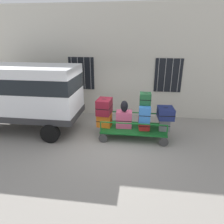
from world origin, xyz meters
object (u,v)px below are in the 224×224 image
at_px(suitcase_center_bottom, 144,123).
at_px(suitcase_center_top, 145,99).
at_px(backpack, 124,106).
at_px(suitcase_midright_middle, 166,113).
at_px(suitcase_midleft_bottom, 124,119).
at_px(suitcase_midright_bottom, 165,124).
at_px(suitcase_left_middle, 104,107).
at_px(suitcase_left_bottom, 104,120).
at_px(van, 22,91).
at_px(luggage_cart, 134,129).
at_px(suitcase_center_middle, 145,112).

distance_m(suitcase_center_bottom, suitcase_center_top, 0.99).
bearing_deg(backpack, suitcase_midright_middle, 0.98).
distance_m(suitcase_midleft_bottom, suitcase_midright_bottom, 1.52).
relative_size(suitcase_center_bottom, suitcase_midright_middle, 0.90).
bearing_deg(suitcase_left_middle, suitcase_left_bottom, -90.00).
bearing_deg(van, suitcase_left_bottom, -1.19).
height_order(suitcase_center_top, backpack, suitcase_center_top).
bearing_deg(suitcase_midleft_bottom, suitcase_midright_middle, -1.95).
bearing_deg(luggage_cart, suitcase_midleft_bottom, 175.76).
bearing_deg(backpack, suitcase_center_middle, 4.11).
bearing_deg(luggage_cart, van, 178.90).
xyz_separation_m(suitcase_left_middle, suitcase_midright_bottom, (2.27, -0.07, -0.56)).
bearing_deg(backpack, suitcase_midright_bottom, 0.47).
height_order(suitcase_midleft_bottom, suitcase_midright_middle, suitcase_midright_middle).
bearing_deg(luggage_cart, suitcase_center_middle, 0.68).
relative_size(van, suitcase_center_bottom, 7.07).
xyz_separation_m(suitcase_left_middle, suitcase_midleft_bottom, (0.76, -0.01, -0.47)).
relative_size(suitcase_center_middle, suitcase_midright_bottom, 1.88).
bearing_deg(suitcase_midleft_bottom, suitcase_left_bottom, -179.12).
height_order(suitcase_left_bottom, suitcase_midleft_bottom, suitcase_midleft_bottom).
distance_m(luggage_cart, suitcase_left_middle, 1.42).
xyz_separation_m(suitcase_left_bottom, suitcase_center_top, (1.52, 0.00, 0.93)).
bearing_deg(suitcase_center_bottom, van, 179.31).
bearing_deg(suitcase_left_bottom, suitcase_center_top, 0.04).
bearing_deg(suitcase_midright_middle, luggage_cart, 178.81).
height_order(suitcase_left_bottom, suitcase_midright_middle, suitcase_midright_middle).
height_order(suitcase_center_bottom, suitcase_midright_bottom, suitcase_midright_bottom).
relative_size(luggage_cart, suitcase_midright_bottom, 5.33).
relative_size(van, suitcase_left_bottom, 7.69).
relative_size(suitcase_midleft_bottom, backpack, 1.47).
height_order(suitcase_midright_bottom, backpack, backpack).
bearing_deg(suitcase_left_middle, suitcase_center_middle, -1.23).
bearing_deg(suitcase_midright_bottom, suitcase_left_middle, 178.13).
bearing_deg(suitcase_center_bottom, suitcase_midright_bottom, -4.85).
bearing_deg(suitcase_midright_middle, backpack, -179.02).
distance_m(suitcase_center_bottom, suitcase_midright_bottom, 0.76).
distance_m(suitcase_left_bottom, suitcase_midleft_bottom, 0.76).
relative_size(suitcase_left_bottom, backpack, 1.32).
bearing_deg(suitcase_midright_middle, van, 178.88).
distance_m(luggage_cart, suitcase_center_middle, 0.82).
xyz_separation_m(van, suitcase_midleft_bottom, (4.03, -0.06, -0.93)).
xyz_separation_m(suitcase_midleft_bottom, suitcase_center_middle, (0.76, -0.02, 0.35)).
xyz_separation_m(luggage_cart, suitcase_left_middle, (-1.14, 0.04, 0.84)).
bearing_deg(suitcase_left_bottom, suitcase_midright_bottom, -1.35).
distance_m(luggage_cart, suitcase_center_bottom, 0.45).
height_order(suitcase_left_bottom, suitcase_center_bottom, suitcase_left_bottom).
height_order(suitcase_left_middle, suitcase_center_middle, suitcase_left_middle).
distance_m(suitcase_left_bottom, suitcase_center_middle, 1.57).
bearing_deg(suitcase_midleft_bottom, backpack, -85.25).
height_order(suitcase_left_middle, suitcase_center_bottom, suitcase_left_middle).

